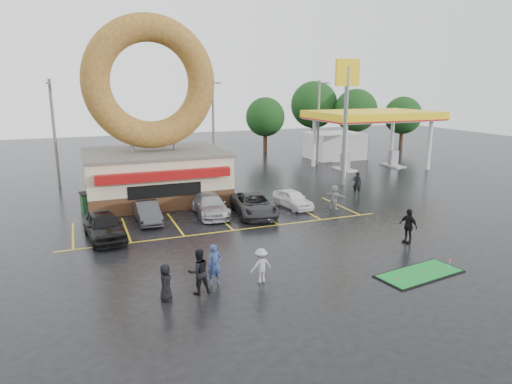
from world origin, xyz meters
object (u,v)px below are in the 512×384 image
object	(u,v)px
donut_shop	(153,141)
car_silver	(210,205)
streetlight_mid	(214,125)
streetlight_left	(54,131)
putting_green	(420,274)
person_cameraman	(408,226)
car_black	(104,226)
streetlight_right	(319,120)
dumpster	(95,202)
car_dgrey	(148,212)
car_grey	(254,205)
person_blue	(215,265)
gas_station	(355,130)
shell_sign	(346,99)
car_white	(293,199)

from	to	relation	value
donut_shop	car_silver	bearing A→B (deg)	-66.07
streetlight_mid	streetlight_left	bearing A→B (deg)	-175.91
putting_green	person_cameraman	bearing A→B (deg)	57.85
donut_shop	car_black	size ratio (longest dim) A/B	2.90
streetlight_right	dumpster	xyz separation A→B (m)	(-23.50, -11.07, -4.13)
car_dgrey	car_silver	world-z (taller)	car_silver
car_dgrey	dumpster	distance (m)	4.83
donut_shop	car_silver	distance (m)	7.46
streetlight_right	car_grey	bearing A→B (deg)	-130.68
person_blue	dumpster	size ratio (longest dim) A/B	1.01
person_cameraman	car_silver	bearing A→B (deg)	-150.22
putting_green	gas_station	bearing A→B (deg)	62.36
putting_green	shell_sign	bearing A→B (deg)	68.48
car_grey	car_silver	bearing A→B (deg)	166.18
car_dgrey	car_white	xyz separation A→B (m)	(10.14, -0.24, -0.01)
car_silver	car_white	size ratio (longest dim) A/B	1.28
streetlight_right	car_white	xyz separation A→B (m)	(-10.38, -15.11, -4.15)
donut_shop	car_grey	bearing A→B (deg)	-52.40
gas_station	person_blue	distance (m)	33.78
putting_green	car_grey	bearing A→B (deg)	106.67
dumpster	putting_green	xyz separation A→B (m)	(13.43, -16.78, -0.62)
car_dgrey	putting_green	bearing A→B (deg)	-51.37
car_silver	dumpster	bearing A→B (deg)	154.87
shell_sign	putting_green	xyz separation A→B (m)	(-7.07, -17.93, -7.34)
streetlight_left	streetlight_right	size ratio (longest dim) A/B	1.00
car_white	streetlight_mid	bearing A→B (deg)	89.24
donut_shop	streetlight_left	bearing A→B (deg)	135.22
putting_green	streetlight_mid	bearing A→B (deg)	94.11
streetlight_left	person_cameraman	bearing A→B (deg)	-50.40
car_grey	putting_green	size ratio (longest dim) A/B	1.18
streetlight_left	person_cameraman	xyz separation A→B (m)	(18.28, -22.10, -3.82)
donut_shop	car_white	distance (m)	11.27
gas_station	car_black	xyz separation A→B (m)	(-27.30, -16.38, -2.91)
person_blue	person_cameraman	xyz separation A→B (m)	(11.47, 1.28, 0.06)
gas_station	car_silver	bearing A→B (deg)	-145.82
streetlight_right	car_silver	world-z (taller)	streetlight_right
streetlight_mid	person_blue	xyz separation A→B (m)	(-7.19, -24.39, -3.87)
streetlight_mid	car_white	world-z (taller)	streetlight_mid
car_dgrey	car_black	bearing A→B (deg)	-138.34
gas_station	car_silver	size ratio (longest dim) A/B	2.86
streetlight_right	person_blue	distance (m)	32.06
donut_shop	shell_sign	distance (m)	16.29
streetlight_left	car_grey	bearing A→B (deg)	-48.36
streetlight_left	car_black	distance (m)	16.10
shell_sign	streetlight_right	size ratio (longest dim) A/B	1.18
shell_sign	person_blue	size ratio (longest dim) A/B	5.83
streetlight_mid	car_black	xyz separation A→B (m)	(-11.30, -16.36, -3.99)
gas_station	streetlight_mid	bearing A→B (deg)	-179.92
donut_shop	person_cameraman	xyz separation A→B (m)	(11.28, -15.16, -3.50)
car_white	person_cameraman	bearing A→B (deg)	-80.77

